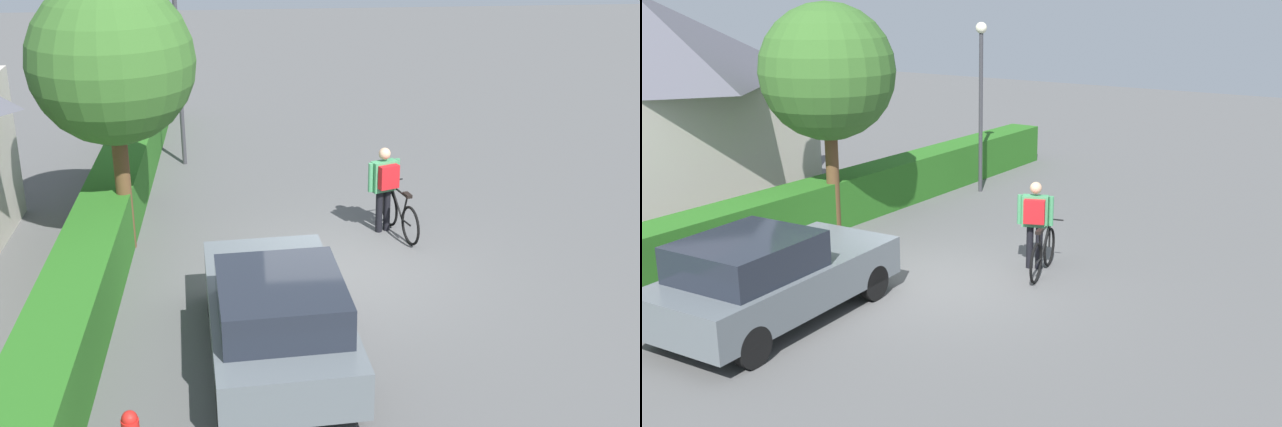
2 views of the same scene
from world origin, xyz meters
TOP-DOWN VIEW (x-y plane):
  - ground_plane at (0.00, 0.00)m, footprint 60.00×60.00m
  - hedge_row at (0.00, 3.98)m, footprint 20.33×0.90m
  - house_distant at (0.02, 8.18)m, footprint 6.88×4.76m
  - parked_car_near at (-2.80, 1.13)m, footprint 4.21×2.10m
  - bicycle at (1.43, -1.33)m, footprint 1.65×0.58m
  - person_rider at (1.60, -1.06)m, footprint 0.47×0.62m
  - street_lamp at (5.95, 2.91)m, footprint 0.28×0.28m
  - tree_kerbside at (1.31, 3.65)m, footprint 2.80×2.80m

SIDE VIEW (x-z plane):
  - ground_plane at x=0.00m, z-range 0.00..0.00m
  - bicycle at x=1.43m, z-range -0.06..0.86m
  - hedge_row at x=0.00m, z-range 0.00..1.05m
  - parked_car_near at x=-2.80m, z-range 0.01..1.49m
  - person_rider at x=1.60m, z-range 0.17..1.82m
  - house_distant at x=0.02m, z-range 0.06..5.07m
  - street_lamp at x=5.95m, z-range 0.62..4.88m
  - tree_kerbside at x=1.31m, z-range 0.97..5.76m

